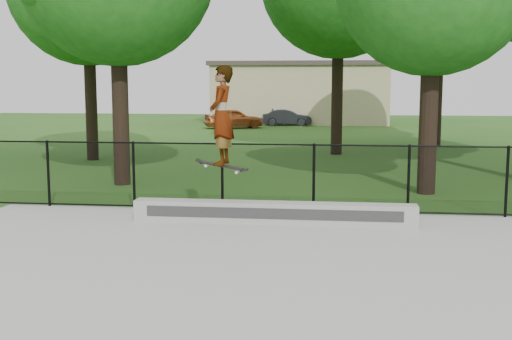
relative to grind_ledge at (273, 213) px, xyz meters
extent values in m
plane|color=#225417|center=(0.76, -4.70, -0.27)|extent=(100.00, 100.00, 0.00)
cube|color=#A8A9A4|center=(0.76, -4.70, -0.24)|extent=(14.00, 12.00, 0.06)
cube|color=#9B9A96|center=(0.00, 0.00, 0.00)|extent=(5.63, 0.40, 0.43)
imported|color=#99461B|center=(-5.13, 27.36, 0.35)|extent=(3.91, 2.83, 1.24)
imported|color=black|center=(-1.97, 30.32, 0.27)|extent=(3.00, 1.23, 1.08)
imported|color=#ADB9C4|center=(-1.09, 31.06, 0.32)|extent=(4.08, 2.60, 1.19)
cube|color=black|center=(-0.98, -0.29, 0.97)|extent=(0.83, 0.23, 0.17)
imported|color=#AAC1E0|center=(-0.98, -0.29, 1.95)|extent=(0.47, 0.71, 1.92)
cylinder|color=black|center=(-5.24, 1.20, 0.54)|extent=(0.06, 0.06, 1.50)
cylinder|color=black|center=(-3.24, 1.20, 0.54)|extent=(0.06, 0.06, 1.50)
cylinder|color=black|center=(-1.24, 1.20, 0.54)|extent=(0.06, 0.06, 1.50)
cylinder|color=black|center=(0.76, 1.20, 0.54)|extent=(0.06, 0.06, 1.50)
cylinder|color=black|center=(2.76, 1.20, 0.54)|extent=(0.06, 0.06, 1.50)
cylinder|color=black|center=(4.76, 1.20, 0.54)|extent=(0.06, 0.06, 1.50)
cylinder|color=black|center=(0.76, 1.20, 1.26)|extent=(16.00, 0.04, 0.04)
cylinder|color=black|center=(0.76, 1.20, -0.16)|extent=(16.00, 0.04, 0.04)
cube|color=black|center=(0.76, 1.20, 0.54)|extent=(16.00, 0.01, 1.50)
cylinder|color=black|center=(-7.74, 10.30, 2.09)|extent=(0.44, 0.44, 4.73)
cylinder|color=black|center=(5.76, 17.30, 2.14)|extent=(0.44, 0.44, 4.82)
sphere|color=#185316|center=(5.76, 17.30, 6.14)|extent=(5.79, 5.79, 5.79)
cylinder|color=black|center=(1.26, 13.30, 2.30)|extent=(0.44, 0.44, 5.15)
cylinder|color=black|center=(3.56, 4.30, 1.78)|extent=(0.44, 0.44, 4.11)
cylinder|color=black|center=(-4.74, 4.80, 1.97)|extent=(0.44, 0.44, 4.49)
cube|color=#BEB485|center=(-1.24, 33.30, 1.73)|extent=(12.00, 6.00, 4.00)
cube|color=#3F3833|center=(-1.24, 33.30, 3.88)|extent=(12.40, 6.40, 0.30)
camera|label=1|loc=(1.19, -12.49, 2.57)|focal=45.00mm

